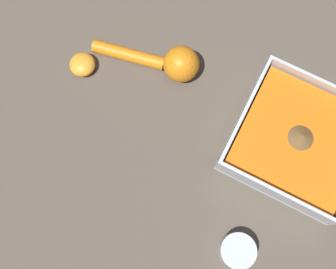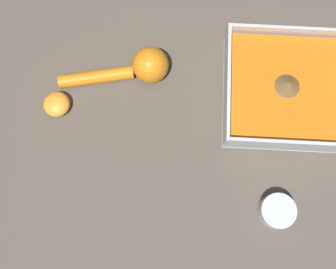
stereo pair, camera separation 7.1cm
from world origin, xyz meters
The scene contains 5 objects.
ground_plane centered at (0.00, 0.00, 0.00)m, with size 4.00×4.00×0.00m, color brown.
square_dish centered at (-0.03, 0.02, 0.02)m, with size 0.22×0.22×0.06m.
spice_bowl centered at (0.19, 0.01, 0.01)m, with size 0.06×0.06×0.03m.
lemon_squeezer centered at (-0.06, -0.25, 0.03)m, with size 0.08×0.21×0.07m.
lemon_half centered at (0.01, -0.40, 0.01)m, with size 0.05×0.05×0.03m.
Camera 2 is at (0.23, -0.18, 0.72)m, focal length 42.00 mm.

